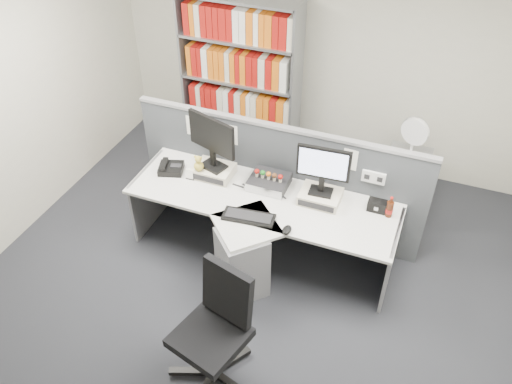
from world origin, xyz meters
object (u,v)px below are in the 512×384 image
at_px(desktop_pc, 269,182).
at_px(office_chair, 217,326).
at_px(desk_calendar, 190,174).
at_px(mouse, 287,230).
at_px(desk_fan, 415,134).
at_px(monitor_right, 323,167).
at_px(desk_phone, 170,168).
at_px(speaker, 377,206).
at_px(desk, 254,233).
at_px(shelving_unit, 241,82).
at_px(monitor_left, 212,139).
at_px(keyboard, 249,217).
at_px(filing_cabinet, 403,185).
at_px(cola_bottle, 390,209).

bearing_deg(desktop_pc, office_chair, -84.23).
bearing_deg(desk_calendar, mouse, -18.67).
distance_m(desk_calendar, desk_fan, 2.30).
relative_size(monitor_right, desktop_pc, 1.34).
relative_size(desk_phone, speaker, 1.73).
xyz_separation_m(desktop_pc, mouse, (0.37, -0.55, -0.03)).
xyz_separation_m(desk_calendar, desk_fan, (1.97, 1.15, 0.24)).
relative_size(desk, shelving_unit, 1.30).
distance_m(monitor_left, mouse, 1.16).
distance_m(desk_phone, shelving_unit, 1.59).
xyz_separation_m(speaker, desk_fan, (0.16, 0.96, 0.24)).
relative_size(monitor_right, speaker, 2.93).
relative_size(keyboard, speaker, 2.91).
relative_size(desktop_pc, office_chair, 0.35).
bearing_deg(desk_phone, desk_calendar, -7.29).
bearing_deg(keyboard, speaker, 26.60).
relative_size(monitor_right, keyboard, 1.01).
bearing_deg(filing_cabinet, shelving_unit, 167.93).
distance_m(desktop_pc, cola_bottle, 1.17).
height_order(desk_phone, shelving_unit, shelving_unit).
relative_size(cola_bottle, shelving_unit, 0.11).
xyz_separation_m(filing_cabinet, desk_fan, (0.00, -0.00, 0.66)).
relative_size(desktop_pc, desk_phone, 1.26).
xyz_separation_m(desktop_pc, desk_calendar, (-0.77, -0.16, -0.00)).
bearing_deg(monitor_left, filing_cabinet, 29.71).
bearing_deg(office_chair, desk_phone, 128.85).
relative_size(keyboard, filing_cabinet, 0.71).
bearing_deg(monitor_right, speaker, 6.01).
bearing_deg(speaker, desk_phone, -175.63).
bearing_deg(speaker, mouse, -139.70).
xyz_separation_m(monitor_left, keyboard, (0.57, -0.47, -0.42)).
height_order(monitor_left, desk_phone, monitor_left).
xyz_separation_m(desk, desk_phone, (-1.02, 0.28, 0.30)).
xyz_separation_m(desk, mouse, (0.37, -0.14, 0.29)).
height_order(desk_phone, cola_bottle, cola_bottle).
bearing_deg(speaker, cola_bottle, -16.79).
distance_m(desktop_pc, desk_fan, 1.57).
relative_size(shelving_unit, office_chair, 1.88).
relative_size(desk_calendar, desk_fan, 0.21).
xyz_separation_m(monitor_right, office_chair, (-0.36, -1.56, -0.55)).
bearing_deg(cola_bottle, shelving_unit, 144.95).
relative_size(speaker, cola_bottle, 0.79).
relative_size(keyboard, desk_calendar, 4.63).
xyz_separation_m(monitor_left, desk_calendar, (-0.19, -0.13, -0.39)).
distance_m(keyboard, desk_calendar, 0.83).
bearing_deg(filing_cabinet, keyboard, -129.16).
relative_size(keyboard, office_chair, 0.46).
distance_m(monitor_left, speaker, 1.67).
bearing_deg(monitor_left, keyboard, -39.94).
distance_m(monitor_left, shelving_unit, 1.51).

